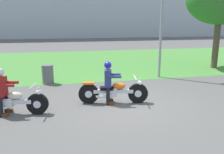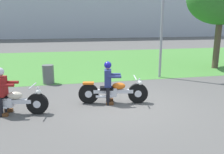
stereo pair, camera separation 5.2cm
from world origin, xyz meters
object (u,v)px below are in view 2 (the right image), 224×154
Objects in this scene: motorcycle_lead at (114,92)px; trash_can at (48,74)px; rider_lead at (108,79)px; motorcycle_follow at (10,102)px; streetlight_pole at (165,8)px; rider_follow at (2,88)px.

motorcycle_lead is 3.81m from trash_can.
rider_lead is 3.71m from trash_can.
motorcycle_follow is 3.50m from trash_can.
motorcycle_lead is at bearing -54.19° from trash_can.
trash_can is at bearing 135.07° from rider_lead.
streetlight_pole reaches higher than motorcycle_lead.
motorcycle_lead is 0.44× the size of streetlight_pole.
motorcycle_lead is 0.46m from rider_lead.
rider_follow is 3.54m from trash_can.
motorcycle_follow is at bearing -163.95° from motorcycle_lead.
rider_follow is 7.79m from streetlight_pole.
motorcycle_follow reaches higher than trash_can.
motorcycle_follow is at bearing -0.84° from rider_follow.
motorcycle_lead reaches higher than trash_can.
rider_lead is at bearing -55.96° from trash_can.
trash_can is at bearing -178.78° from streetlight_pole.
motorcycle_lead reaches higher than motorcycle_follow.
motorcycle_follow is at bearing -105.62° from trash_can.
trash_can is (-2.07, 3.06, -0.41)m from rider_lead.
streetlight_pole is at bearing 39.72° from motorcycle_follow.
trash_can is at bearing 82.65° from rider_follow.
streetlight_pole reaches higher than rider_follow.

